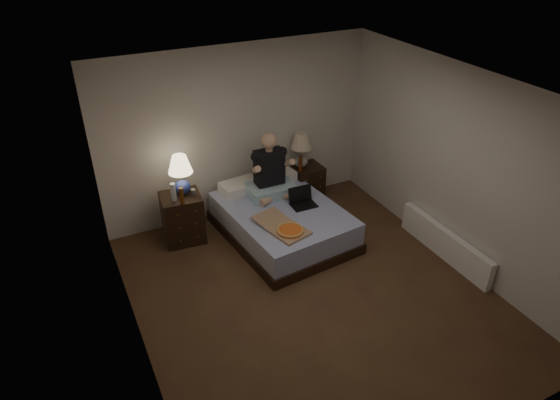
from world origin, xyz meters
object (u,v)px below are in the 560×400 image
nightstand_left (183,218)px  person (271,166)px  pizza_box (290,231)px  nightstand_right (307,183)px  water_bottle (173,192)px  beer_bottle_left (182,196)px  laptop (304,198)px  lamp_left (181,175)px  beer_bottle_right (300,164)px  soda_can (193,193)px  radiator (445,244)px  lamp_right (301,150)px  bed (283,222)px

nightstand_left → person: 1.41m
person → pizza_box: (-0.20, -0.99, -0.43)m
nightstand_right → water_bottle: (-2.15, -0.27, 0.52)m
beer_bottle_left → laptop: 1.64m
person → laptop: 0.65m
lamp_left → beer_bottle_right: lamp_left is taller
beer_bottle_right → laptop: 0.82m
soda_can → pizza_box: size_ratio=0.13×
lamp_left → soda_can: 0.28m
nightstand_right → beer_bottle_left: beer_bottle_left is taller
lamp_left → soda_can: (0.11, -0.13, -0.23)m
nightstand_left → radiator: 3.53m
nightstand_left → lamp_right: size_ratio=1.23×
person → lamp_left: bearing=172.0°
soda_can → pizza_box: 1.42m
pizza_box → laptop: bearing=32.9°
nightstand_right → person: size_ratio=0.63×
beer_bottle_left → person: (1.30, 0.05, 0.12)m
beer_bottle_right → bed: bearing=-133.6°
radiator → nightstand_right: bearing=113.5°
nightstand_left → beer_bottle_left: bearing=-91.6°
beer_bottle_left → laptop: beer_bottle_left is taller
nightstand_left → laptop: bearing=-16.4°
person → radiator: bearing=-44.9°
beer_bottle_right → pizza_box: beer_bottle_right is taller
beer_bottle_right → person: (-0.62, -0.26, 0.23)m
soda_can → pizza_box: bearing=-49.7°
lamp_right → water_bottle: lamp_right is taller
soda_can → person: size_ratio=0.11×
person → radiator: person is taller
nightstand_left → radiator: nightstand_left is taller
bed → soda_can: bearing=151.2°
beer_bottle_left → pizza_box: 1.48m
lamp_left → beer_bottle_left: size_ratio=2.43×
beer_bottle_right → radiator: (1.07, -2.03, -0.50)m
person → laptop: bearing=-58.9°
nightstand_left → beer_bottle_left: beer_bottle_left is taller
radiator → pizza_box: bearing=157.8°
nightstand_right → beer_bottle_right: (-0.16, -0.07, 0.41)m
lamp_left → water_bottle: size_ratio=2.24×
lamp_right → pizza_box: size_ratio=0.74×
lamp_right → water_bottle: (-2.05, -0.31, -0.05)m
lamp_right → person: size_ratio=0.60×
lamp_left → lamp_right: 1.91m
laptop → pizza_box: (-0.48, -0.52, -0.08)m
lamp_left → beer_bottle_right: 1.85m
bed → lamp_right: bearing=42.2°
lamp_right → soda_can: lamp_right is taller
beer_bottle_left → pizza_box: (1.09, -0.94, -0.30)m
beer_bottle_right → nightstand_left: bearing=-176.4°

